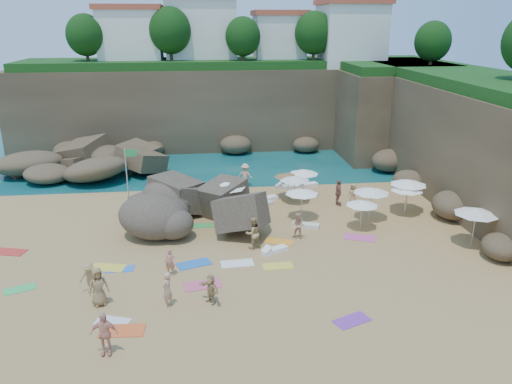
{
  "coord_description": "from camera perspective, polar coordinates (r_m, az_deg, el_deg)",
  "views": [
    {
      "loc": [
        -1.45,
        -27.3,
        12.51
      ],
      "look_at": [
        2.0,
        3.0,
        2.0
      ],
      "focal_mm": 35.0,
      "sensor_mm": 36.0,
      "label": 1
    }
  ],
  "objects": [
    {
      "name": "person_stand_4",
      "position": [
        36.34,
        11.02,
        -0.21
      ],
      "size": [
        0.77,
        0.83,
        1.52
      ],
      "primitive_type": "imported",
      "rotation": [
        0.0,
        0.0,
        -0.91
      ],
      "color": "tan",
      "rests_on": "ground"
    },
    {
      "name": "clifftop_buildings",
      "position": [
        53.29,
        -1.83,
        17.64
      ],
      "size": [
        28.48,
        9.48,
        7.0
      ],
      "color": "white",
      "rests_on": "cliff_back"
    },
    {
      "name": "towel_8",
      "position": [
        27.51,
        -7.1,
        -8.15
      ],
      "size": [
        2.03,
        1.45,
        0.03
      ],
      "primitive_type": "cube",
      "rotation": [
        0.0,
        0.0,
        0.33
      ],
      "color": "blue",
      "rests_on": "ground"
    },
    {
      "name": "towel_3",
      "position": [
        27.54,
        -25.38,
        -9.98
      ],
      "size": [
        1.64,
        1.25,
        0.03
      ],
      "primitive_type": "cube",
      "rotation": [
        0.0,
        0.0,
        0.4
      ],
      "color": "green",
      "rests_on": "ground"
    },
    {
      "name": "parasol_2",
      "position": [
        37.07,
        5.48,
        2.33
      ],
      "size": [
        2.22,
        2.22,
        2.1
      ],
      "color": "silver",
      "rests_on": "ground"
    },
    {
      "name": "person_lie_4",
      "position": [
        26.53,
        -9.72,
        -9.0
      ],
      "size": [
        0.71,
        1.48,
        0.34
      ],
      "primitive_type": "imported",
      "rotation": [
        0.0,
        0.0,
        -0.14
      ],
      "color": "#BA705D",
      "rests_on": "ground"
    },
    {
      "name": "rock_outcrop",
      "position": [
        33.04,
        -7.43,
        -3.4
      ],
      "size": [
        8.86,
        7.77,
        2.96
      ],
      "primitive_type": null,
      "rotation": [
        0.0,
        0.0,
        -0.36
      ],
      "color": "brown",
      "rests_on": "ground"
    },
    {
      "name": "person_stand_3",
      "position": [
        35.85,
        9.4,
        -0.07
      ],
      "size": [
        0.48,
        1.11,
        1.89
      ],
      "primitive_type": "imported",
      "rotation": [
        0.0,
        0.0,
        1.56
      ],
      "color": "#905B48",
      "rests_on": "ground"
    },
    {
      "name": "person_lie_5",
      "position": [
        30.31,
        4.85,
        -4.8
      ],
      "size": [
        1.41,
        1.79,
        0.61
      ],
      "primitive_type": "imported",
      "rotation": [
        0.0,
        0.0,
        -0.46
      ],
      "color": "tan",
      "rests_on": "ground"
    },
    {
      "name": "rock_promontory",
      "position": [
        46.07,
        -18.21,
        2.29
      ],
      "size": [
        12.0,
        7.0,
        2.0
      ],
      "primitive_type": null,
      "color": "brown",
      "rests_on": "ground"
    },
    {
      "name": "parasol_9",
      "position": [
        32.75,
        5.27,
        0.06
      ],
      "size": [
        2.21,
        2.21,
        2.09
      ],
      "color": "silver",
      "rests_on": "ground"
    },
    {
      "name": "person_stand_1",
      "position": [
        28.73,
        -0.33,
        -4.7
      ],
      "size": [
        1.12,
        0.99,
        1.91
      ],
      "primitive_type": "imported",
      "rotation": [
        0.0,
        0.0,
        3.49
      ],
      "color": "tan",
      "rests_on": "ground"
    },
    {
      "name": "clifftop_trees",
      "position": [
        47.25,
        1.13,
        17.49
      ],
      "size": [
        35.6,
        23.82,
        4.4
      ],
      "color": "#11380F",
      "rests_on": "ground"
    },
    {
      "name": "parasol_5",
      "position": [
        31.77,
        12.03,
        -1.24
      ],
      "size": [
        2.0,
        2.0,
        1.89
      ],
      "color": "silver",
      "rests_on": "ground"
    },
    {
      "name": "person_lie_1",
      "position": [
        21.47,
        -16.78,
        -16.83
      ],
      "size": [
        1.2,
        1.9,
        0.45
      ],
      "primitive_type": "imported",
      "rotation": [
        0.0,
        0.0,
        -0.07
      ],
      "color": "#EC9E86",
      "rests_on": "ground"
    },
    {
      "name": "marina_masts",
      "position": [
        60.0,
        -21.19,
        8.63
      ],
      "size": [
        3.1,
        0.1,
        6.0
      ],
      "color": "white",
      "rests_on": "ground"
    },
    {
      "name": "person_lie_2",
      "position": [
        24.7,
        -17.41,
        -11.72
      ],
      "size": [
        1.57,
        2.06,
        0.49
      ],
      "primitive_type": "imported",
      "rotation": [
        0.0,
        0.0,
        0.41
      ],
      "color": "olive",
      "rests_on": "ground"
    },
    {
      "name": "parasol_4",
      "position": [
        35.36,
        17.04,
        1.08
      ],
      "size": [
        2.45,
        2.45,
        2.32
      ],
      "color": "silver",
      "rests_on": "ground"
    },
    {
      "name": "towel_12",
      "position": [
        27.12,
        2.51,
        -8.44
      ],
      "size": [
        1.64,
        0.86,
        0.03
      ],
      "primitive_type": "cube",
      "rotation": [
        0.0,
        0.0,
        0.03
      ],
      "color": "yellow",
      "rests_on": "ground"
    },
    {
      "name": "lounger_2",
      "position": [
        39.22,
        3.47,
        0.58
      ],
      "size": [
        1.7,
        0.67,
        0.26
      ],
      "primitive_type": "cube",
      "rotation": [
        0.0,
        0.0,
        -0.07
      ],
      "color": "silver",
      "rests_on": "ground"
    },
    {
      "name": "person_stand_2",
      "position": [
        39.55,
        -1.23,
        1.97
      ],
      "size": [
        1.29,
        0.93,
        1.84
      ],
      "primitive_type": "imported",
      "rotation": [
        0.0,
        0.0,
        2.72
      ],
      "color": "#EAAF85",
      "rests_on": "ground"
    },
    {
      "name": "towel_13",
      "position": [
        27.38,
        -2.16,
        -8.15
      ],
      "size": [
        1.82,
        0.98,
        0.03
      ],
      "primitive_type": "cube",
      "rotation": [
        0.0,
        0.0,
        0.05
      ],
      "color": "white",
      "rests_on": "ground"
    },
    {
      "name": "towel_2",
      "position": [
        22.74,
        -15.06,
        -15.05
      ],
      "size": [
        1.97,
        1.09,
        0.03
      ],
      "primitive_type": "cube",
      "rotation": [
        0.0,
        0.0,
        -0.08
      ],
      "color": "#E95724",
      "rests_on": "ground"
    },
    {
      "name": "person_stand_5",
      "position": [
        35.63,
        -8.78,
        -0.52
      ],
      "size": [
        1.37,
        0.42,
        1.46
      ],
      "primitive_type": "imported",
      "rotation": [
        0.0,
        0.0,
        -0.02
      ],
      "color": "#B9745C",
      "rests_on": "ground"
    },
    {
      "name": "towel_4",
      "position": [
        28.07,
        -16.56,
        -8.27
      ],
      "size": [
        1.98,
        1.32,
        0.03
      ],
      "primitive_type": "cube",
      "rotation": [
        0.0,
        0.0,
        -0.24
      ],
      "color": "yellow",
      "rests_on": "ground"
    },
    {
      "name": "towel_0",
      "position": [
        27.76,
        -15.33,
        -8.48
      ],
      "size": [
        1.51,
        0.76,
        0.03
      ],
      "primitive_type": "cube",
      "rotation": [
        0.0,
        0.0,
        -0.0
      ],
      "color": "blue",
      "rests_on": "ground"
    },
    {
      "name": "towel_1",
      "position": [
        25.42,
        -6.13,
        -10.54
      ],
      "size": [
        1.97,
        1.2,
        0.03
      ],
      "primitive_type": "cube",
      "rotation": [
        0.0,
        0.0,
        0.16
      ],
      "color": "#D0516C",
      "rests_on": "ground"
    },
    {
      "name": "cliff_right",
      "position": [
        41.67,
        23.18,
        5.7
      ],
      "size": [
        8.0,
        30.0,
        8.0
      ],
      "primitive_type": "cube",
      "color": "brown",
      "rests_on": "ground"
    },
    {
      "name": "parasol_6",
      "position": [
        36.57,
        3.72,
        1.97
      ],
      "size": [
        2.09,
        2.09,
        1.97
      ],
      "color": "silver",
      "rests_on": "ground"
    },
    {
      "name": "lounger_4",
      "position": [
        32.03,
        5.7,
        -3.81
      ],
      "size": [
        1.8,
        1.12,
        0.27
      ],
      "primitive_type": "cube",
      "rotation": [
        0.0,
        0.0,
        -0.35
      ],
      "color": "silver",
      "rests_on": "ground"
    },
    {
      "name": "lounger_0",
      "position": [
        35.45,
        0.64,
        -1.42
      ],
      "size": [
        1.79,
        1.21,
        0.27
      ],
      "primitive_type": "cube",
      "rotation": [
        0.0,
        0.0,
        0.42
      ],
      "color": "silver",
      "rests_on": "ground"
    },
    {
      "name": "lounger_3",
      "position": [
        36.45,
        1.01,
        -0.81
      ],
      "size": [
        2.01,
        1.27,
        0.3
      ],
      "primitive_type": "cube",
      "rotation": [
        0.0,
        0.0,
        0.36
      ],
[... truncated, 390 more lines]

